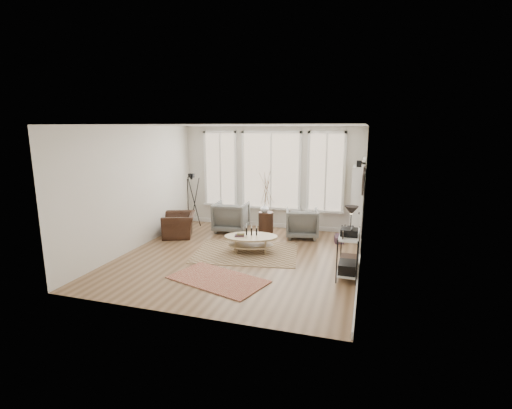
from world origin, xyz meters
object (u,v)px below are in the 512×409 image
(bookcase, at_px, (357,203))
(side_table, at_px, (266,205))
(armchair_left, at_px, (231,217))
(low_shelf, at_px, (349,249))
(coffee_table, at_px, (251,239))
(armchair_right, at_px, (302,223))
(accent_chair, at_px, (179,225))

(bookcase, bearing_deg, side_table, -174.25)
(bookcase, relative_size, armchair_left, 2.26)
(low_shelf, distance_m, armchair_left, 4.00)
(bookcase, relative_size, coffee_table, 1.49)
(armchair_right, height_order, accent_chair, armchair_right)
(coffee_table, bearing_deg, armchair_left, 124.54)
(low_shelf, relative_size, armchair_right, 1.54)
(low_shelf, bearing_deg, side_table, 135.51)
(low_shelf, height_order, armchair_right, low_shelf)
(coffee_table, relative_size, accent_chair, 1.47)
(armchair_right, bearing_deg, low_shelf, 108.29)
(side_table, xyz_separation_m, accent_chair, (-2.16, -0.89, -0.51))
(side_table, bearing_deg, coffee_table, -87.40)
(armchair_right, relative_size, side_table, 0.50)
(armchair_right, bearing_deg, bookcase, 179.06)
(low_shelf, distance_m, armchair_right, 2.61)
(armchair_left, relative_size, accent_chair, 0.96)
(armchair_left, distance_m, armchair_right, 1.99)
(side_table, bearing_deg, bookcase, 5.75)
(coffee_table, distance_m, side_table, 1.67)
(bookcase, distance_m, accent_chair, 4.72)
(bookcase, height_order, coffee_table, bookcase)
(bookcase, bearing_deg, armchair_right, -168.70)
(armchair_left, bearing_deg, accent_chair, 31.07)
(bookcase, xyz_separation_m, accent_chair, (-4.54, -1.13, -0.65))
(armchair_right, xyz_separation_m, accent_chair, (-3.16, -0.85, -0.08))
(side_table, bearing_deg, armchair_right, -2.08)
(low_shelf, distance_m, coffee_table, 2.36)
(bookcase, bearing_deg, low_shelf, -91.28)
(low_shelf, relative_size, armchair_left, 1.43)
(low_shelf, xyz_separation_m, armchair_left, (-3.32, 2.24, -0.10))
(coffee_table, height_order, side_table, side_table)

